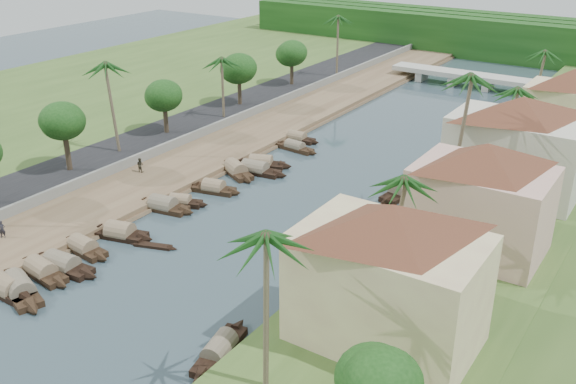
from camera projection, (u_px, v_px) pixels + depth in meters
The scene contains 47 objects.
ground at pixel (195, 264), 55.81m from camera, with size 220.00×220.00×0.00m, color #32434B.
left_bank at pixel (203, 156), 78.96m from camera, with size 10.00×180.00×0.80m, color brown.
right_bank at pixel (484, 225), 61.25m from camera, with size 16.00×180.00×1.20m, color #375321.
road at pixel (153, 141), 83.11m from camera, with size 8.00×180.00×1.40m, color black.
retaining_wall at pixel (177, 142), 80.68m from camera, with size 0.40×180.00×1.10m, color slate.
far_left_fill at pixel (25, 109), 96.47m from camera, with size 45.00×220.00×1.35m, color #375321.
treeline at pixel (518, 39), 130.44m from camera, with size 120.00×14.00×8.00m.
bridge at pixel (472, 77), 110.02m from camera, with size 28.00×4.00×2.40m.
building_near at pixel (389, 274), 42.13m from camera, with size 14.85×14.85×10.20m.
building_mid at pixel (481, 197), 53.93m from camera, with size 14.11×14.11×9.70m.
building_far at pixel (516, 145), 65.01m from camera, with size 15.59×15.59×10.20m.
building_distant at pixel (568, 105), 79.96m from camera, with size 12.62×12.62×9.20m.
sampan_0 at pixel (19, 289), 51.44m from camera, with size 9.09×4.60×2.35m.
sampan_1 at pixel (6, 288), 51.47m from camera, with size 7.69×2.04×2.28m.
sampan_2 at pixel (41, 271), 53.97m from camera, with size 8.05×2.53×2.10m.
sampan_3 at pixel (62, 265), 54.85m from camera, with size 8.43×2.33×2.24m.
sampan_4 at pixel (83, 247), 57.67m from camera, with size 7.30×2.26×2.07m.
sampan_5 at pixel (120, 233), 60.20m from camera, with size 7.40×3.47×2.29m.
sampan_6 at pixel (163, 206), 65.66m from camera, with size 7.73×2.96×2.25m.
sampan_7 at pixel (180, 202), 66.67m from camera, with size 6.23×3.45×1.73m.
sampan_8 at pixel (214, 188), 69.80m from camera, with size 6.81×3.05×2.08m.
sampan_9 at pixel (255, 169), 74.83m from camera, with size 8.80×2.73×2.19m.
sampan_10 at pixel (236, 170), 74.61m from camera, with size 8.11×5.24×2.26m.
sampan_11 at pixel (261, 164), 76.52m from camera, with size 7.88×4.55×2.24m.
sampan_12 at pixel (295, 147), 81.82m from camera, with size 7.33×1.99×1.79m.
sampan_13 at pixel (297, 138), 85.03m from camera, with size 6.88×1.86×1.91m.
sampan_14 at pixel (220, 350), 44.34m from camera, with size 3.13×8.18×1.98m.
sampan_15 at pixel (334, 247), 57.83m from camera, with size 3.35×7.86×2.09m.
sampan_16 at pixel (403, 191), 69.23m from camera, with size 2.98×9.51×2.27m.
canoe_1 at pixel (153, 246), 58.56m from camera, with size 4.86×2.31×0.79m.
canoe_2 at pixel (269, 162), 77.81m from camera, with size 5.69×3.73×0.88m.
palm_0 at pixel (264, 239), 35.63m from camera, with size 3.20×3.20×12.17m.
palm_1 at pixel (396, 179), 47.55m from camera, with size 3.20×3.20×10.48m.
palm_2 at pixel (465, 79), 59.07m from camera, with size 3.20×3.20×14.66m.
palm_3 at pixel (514, 90), 71.52m from camera, with size 3.20×3.20×10.27m.
palm_5 at pixel (109, 66), 73.59m from camera, with size 3.20×3.20×12.11m.
palm_6 at pixel (222, 60), 87.19m from camera, with size 3.20×3.20×9.72m.
palm_7 at pixel (541, 53), 87.84m from camera, with size 3.20×3.20×10.74m.
palm_8 at pixel (338, 18), 108.25m from camera, with size 3.20×3.20×11.71m.
tree_2 at pixel (63, 122), 69.97m from camera, with size 4.92×4.92×7.71m.
tree_3 at pixel (164, 96), 82.26m from camera, with size 4.75×4.75×6.87m.
tree_4 at pixel (239, 69), 94.15m from camera, with size 5.20×5.20×7.48m.
tree_5 at pixel (292, 54), 105.11m from camera, with size 4.89×4.89×7.12m.
tree_6 at pixel (568, 157), 62.89m from camera, with size 4.90×4.90×6.90m.
tree_7 at pixel (379, 382), 32.92m from camera, with size 4.19×4.19×6.75m.
person_near at pixel (2, 229), 58.27m from camera, with size 0.60×0.40×1.66m, color #222128.
person_far at pixel (140, 165), 72.85m from camera, with size 0.81×0.63×1.67m, color #333023.
Camera 1 is at (33.48, -35.96, 28.41)m, focal length 40.00 mm.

